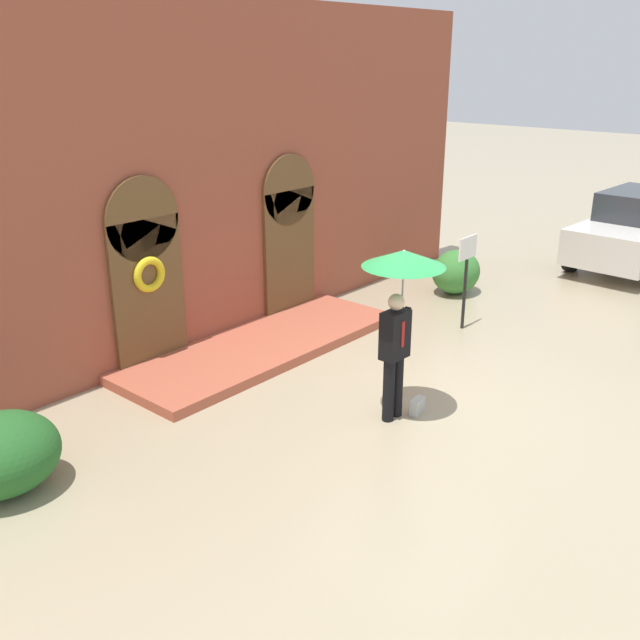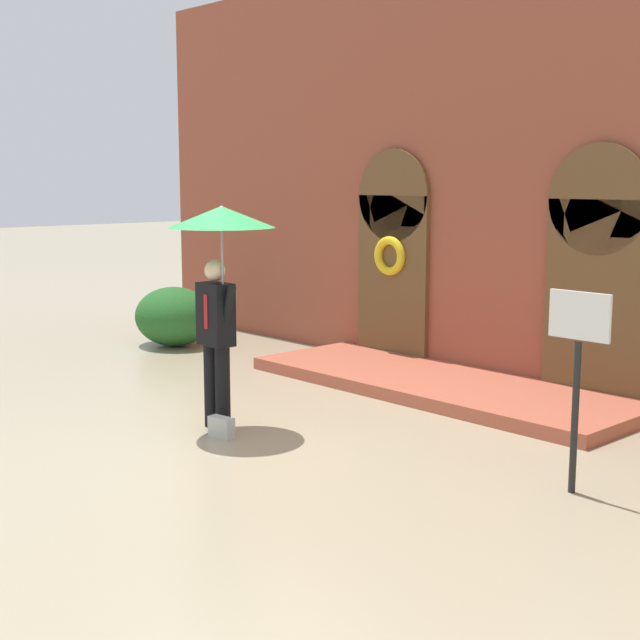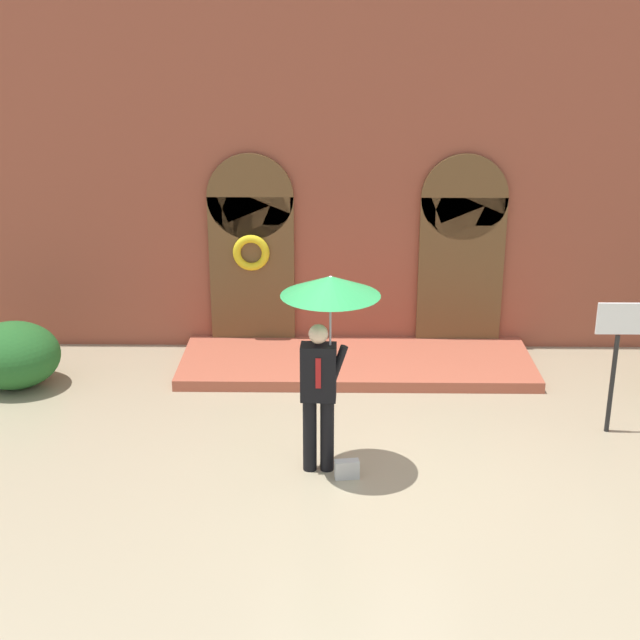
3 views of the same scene
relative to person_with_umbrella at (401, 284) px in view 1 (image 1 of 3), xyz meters
name	(u,v)px [view 1 (image 1 of 3)]	position (x,y,z in m)	size (l,w,h in m)	color
ground_plane	(413,404)	(0.42, 0.00, -1.91)	(80.00, 80.00, 0.00)	tan
building_facade	(212,185)	(0.42, 4.15, 0.77)	(14.00, 2.30, 5.60)	brown
person_with_umbrella	(401,284)	(0.00, 0.00, 0.00)	(1.10, 1.10, 2.36)	black
handbag	(417,406)	(0.23, -0.20, -1.80)	(0.28, 0.12, 0.22)	#B7B7B2
sign_post	(466,267)	(3.55, 1.02, -0.75)	(0.56, 0.06, 1.72)	black
shrub_left	(2,454)	(-4.43, 2.32, -1.44)	(1.31, 1.18, 0.94)	#235B23
shrub_right	(456,272)	(5.26, 2.20, -1.45)	(1.13, 0.93, 0.92)	#387A33
parked_car	(637,230)	(9.72, 0.06, -1.03)	(4.17, 2.15, 1.76)	silver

